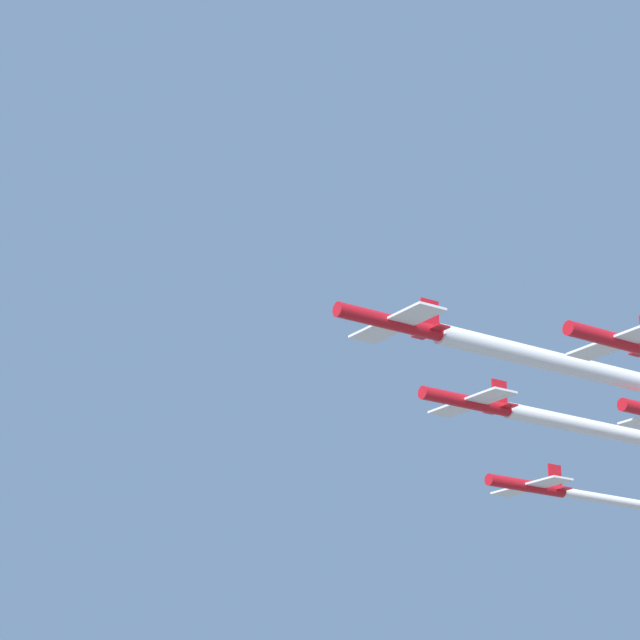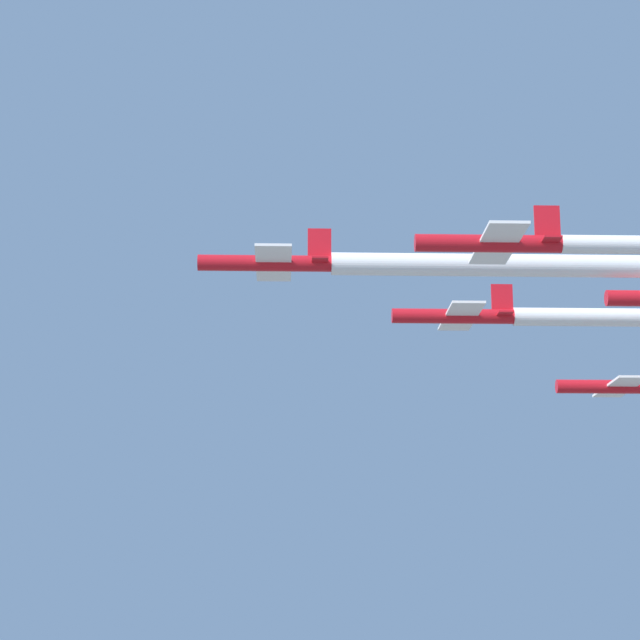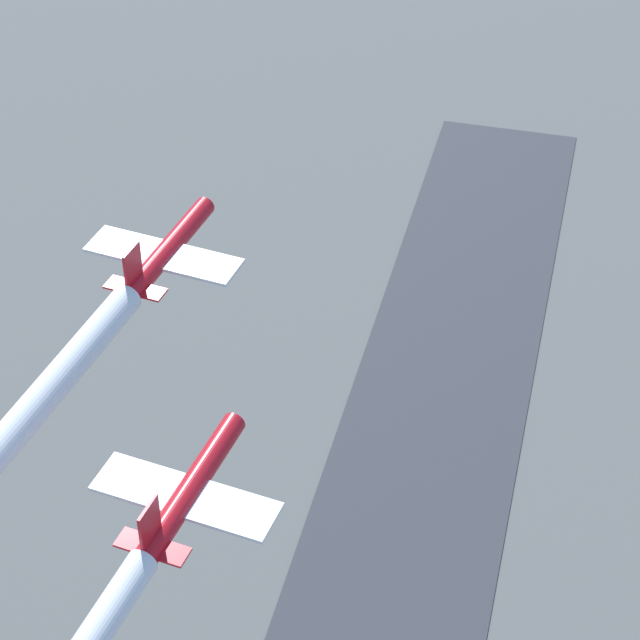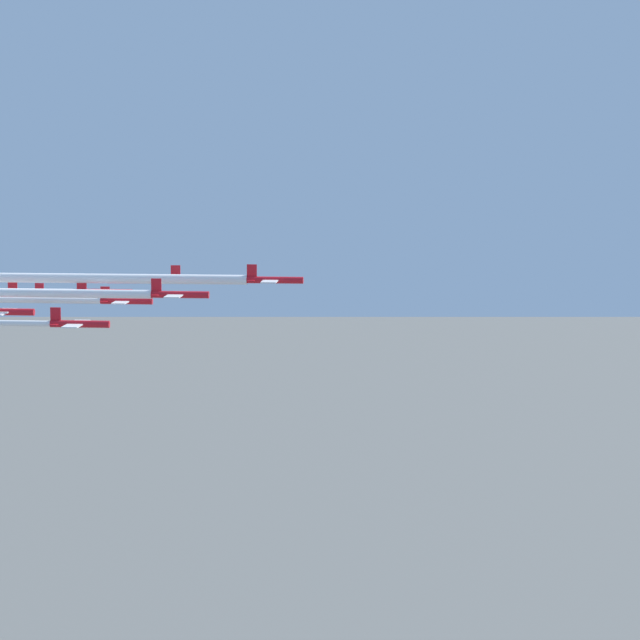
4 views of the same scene
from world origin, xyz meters
name	(u,v)px [view 3 (image 3 of 4)]	position (x,y,z in m)	size (l,w,h in m)	color
jet_0	(165,252)	(-46.22, 2.34, 105.92)	(7.46, 7.66, 2.59)	red
jet_2	(188,492)	(-35.49, -6.20, 104.59)	(7.46, 7.66, 2.59)	red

